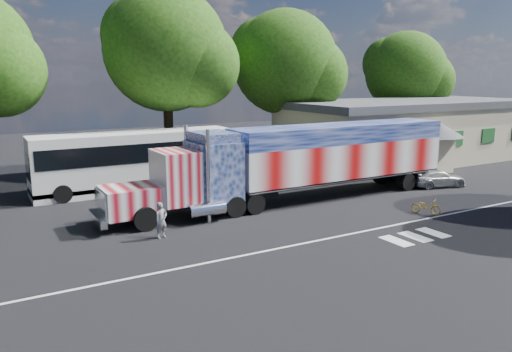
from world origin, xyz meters
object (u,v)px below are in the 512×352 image
tree_ne_a (287,63)px  coach_bus (136,160)px  woman (161,220)px  bicycle (426,206)px  tree_n_mid (168,50)px  semi_truck (304,160)px  parked_car (438,178)px  tree_far_ne (407,72)px

tree_ne_a → coach_bus: bearing=-161.9°
woman → bicycle: 14.04m
woman → tree_n_mid: size_ratio=0.12×
coach_bus → woman: size_ratio=7.65×
semi_truck → tree_ne_a: (6.99, 12.54, 5.91)m
semi_truck → coach_bus: (-7.72, 7.74, -0.48)m
coach_bus → parked_car: 19.95m
woman → coach_bus: bearing=59.4°
bicycle → tree_far_ne: size_ratio=0.13×
semi_truck → tree_ne_a: 15.53m
tree_far_ne → tree_n_mid: bearing=-174.9°
semi_truck → parked_car: 10.21m
tree_far_ne → tree_n_mid: 27.02m
bicycle → coach_bus: bearing=101.7°
semi_truck → parked_car: bearing=-8.4°
tree_far_ne → semi_truck: bearing=-148.2°
parked_car → woman: size_ratio=2.29×
tree_far_ne → tree_ne_a: tree_ne_a is taller
semi_truck → bicycle: size_ratio=14.11×
semi_truck → coach_bus: size_ratio=1.72×
semi_truck → woman: 10.17m
semi_truck → tree_far_ne: bearing=31.8°
coach_bus → parked_car: size_ratio=3.35×
semi_truck → tree_n_mid: tree_n_mid is taller
coach_bus → tree_far_ne: bearing=12.0°
bicycle → woman: bearing=137.8°
semi_truck → tree_ne_a: tree_ne_a is taller
bicycle → tree_ne_a: size_ratio=0.12×
bicycle → tree_ne_a: (3.03, 18.33, 7.92)m
semi_truck → bicycle: 7.29m
semi_truck → woman: bearing=-165.0°
parked_car → semi_truck: bearing=96.5°
coach_bus → bicycle: (11.67, -13.53, -1.53)m
coach_bus → tree_n_mid: tree_n_mid is taller
parked_car → woman: bearing=108.2°
tree_ne_a → bicycle: bearing=-99.4°
parked_car → woman: woman is taller
parked_car → woman: (-19.64, -1.13, 0.28)m
tree_ne_a → woman: bearing=-137.8°
woman → tree_far_ne: (32.82, 16.91, 6.78)m
coach_bus → woman: 10.59m
parked_car → tree_ne_a: bearing=26.7°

